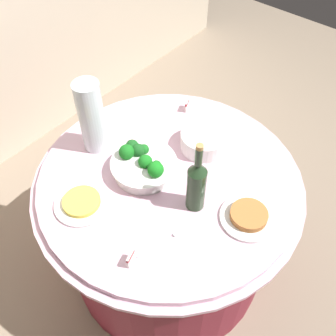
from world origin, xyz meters
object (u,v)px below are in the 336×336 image
object	(u,v)px
serving_tongs	(157,243)
food_plate_peanuts	(248,216)
plate_stack	(204,140)
label_placard_front	(187,105)
broccoli_bowl	(143,164)
wine_bottle	(196,184)
decorative_fruit_vase	(92,119)
label_placard_mid	(131,258)
food_plate_fried_egg	(82,203)

from	to	relation	value
serving_tongs	food_plate_peanuts	world-z (taller)	food_plate_peanuts
plate_stack	label_placard_front	world-z (taller)	plate_stack
broccoli_bowl	food_plate_peanuts	size ratio (longest dim) A/B	1.27
wine_bottle	food_plate_peanuts	distance (m)	0.24
decorative_fruit_vase	food_plate_peanuts	bearing A→B (deg)	-81.98
decorative_fruit_vase	label_placard_front	bearing A→B (deg)	-19.10
food_plate_peanuts	label_placard_front	xyz separation A→B (m)	(0.35, 0.58, 0.02)
broccoli_bowl	label_placard_front	xyz separation A→B (m)	(0.43, 0.11, -0.01)
label_placard_front	label_placard_mid	world-z (taller)	same
plate_stack	food_plate_peanuts	distance (m)	0.42
wine_bottle	label_placard_mid	bearing A→B (deg)	176.91
label_placard_front	label_placard_mid	size ratio (longest dim) A/B	1.00
label_placard_mid	food_plate_peanuts	bearing A→B (deg)	-27.09
plate_stack	wine_bottle	size ratio (longest dim) A/B	0.62
wine_bottle	decorative_fruit_vase	distance (m)	0.54
food_plate_fried_egg	food_plate_peanuts	bearing A→B (deg)	-55.74
decorative_fruit_vase	label_placard_mid	world-z (taller)	decorative_fruit_vase
wine_bottle	food_plate_fried_egg	distance (m)	0.46
decorative_fruit_vase	wine_bottle	bearing A→B (deg)	-87.35
plate_stack	serving_tongs	xyz separation A→B (m)	(-0.51, -0.17, -0.04)
serving_tongs	label_placard_mid	distance (m)	0.12
broccoli_bowl	label_placard_mid	distance (m)	0.43
food_plate_peanuts	label_placard_mid	bearing A→B (deg)	152.91
label_placard_front	label_placard_mid	bearing A→B (deg)	-155.04
broccoli_bowl	plate_stack	world-z (taller)	broccoli_bowl
broccoli_bowl	wine_bottle	bearing A→B (deg)	-89.63
plate_stack	food_plate_peanuts	size ratio (longest dim) A/B	0.95
food_plate_fried_egg	plate_stack	bearing A→B (deg)	-17.18
wine_bottle	food_plate_peanuts	size ratio (longest dim) A/B	1.53
broccoli_bowl	label_placard_front	bearing A→B (deg)	14.02
serving_tongs	food_plate_peanuts	bearing A→B (deg)	-32.45
serving_tongs	label_placard_front	bearing A→B (deg)	29.96
broccoli_bowl	wine_bottle	world-z (taller)	wine_bottle
wine_bottle	food_plate_fried_egg	world-z (taller)	wine_bottle
food_plate_peanuts	label_placard_mid	world-z (taller)	label_placard_mid
plate_stack	serving_tongs	bearing A→B (deg)	-161.91
decorative_fruit_vase	food_plate_fried_egg	world-z (taller)	decorative_fruit_vase
food_plate_fried_egg	label_placard_mid	xyz separation A→B (m)	(-0.06, -0.32, 0.02)
food_plate_fried_egg	label_placard_mid	world-z (taller)	label_placard_mid
label_placard_front	food_plate_fried_egg	bearing A→B (deg)	-176.87
broccoli_bowl	plate_stack	size ratio (longest dim) A/B	1.33
plate_stack	food_plate_fried_egg	distance (m)	0.60
serving_tongs	label_placard_front	world-z (taller)	label_placard_front
label_placard_mid	serving_tongs	bearing A→B (deg)	-9.99
decorative_fruit_vase	label_placard_mid	distance (m)	0.62
broccoli_bowl	decorative_fruit_vase	bearing A→B (deg)	94.97
label_placard_mid	food_plate_fried_egg	bearing A→B (deg)	79.99
serving_tongs	label_placard_mid	bearing A→B (deg)	170.01
plate_stack	label_placard_mid	distance (m)	0.64
decorative_fruit_vase	label_placard_mid	xyz separation A→B (m)	(-0.32, -0.52, -0.13)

